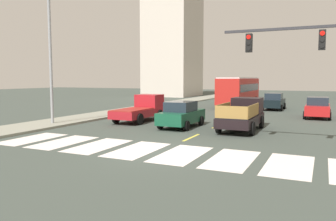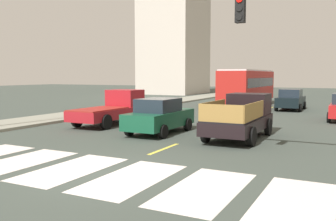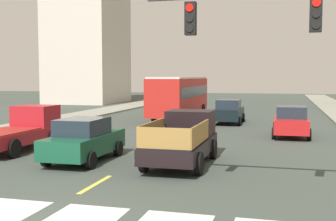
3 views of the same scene
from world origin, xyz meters
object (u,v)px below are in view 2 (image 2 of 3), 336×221
at_px(pickup_stakebed, 242,117).
at_px(sedan_near_left, 291,100).
at_px(sedan_near_right, 159,116).
at_px(city_bus, 248,85).
at_px(pickup_dark, 114,108).

xyz_separation_m(pickup_stakebed, sedan_near_left, (-0.07, 14.87, -0.08)).
bearing_deg(sedan_near_right, sedan_near_left, 75.69).
distance_m(city_bus, sedan_near_left, 4.88).
bearing_deg(pickup_dark, sedan_near_left, 61.72).
distance_m(pickup_stakebed, city_bus, 17.71).
height_order(pickup_stakebed, sedan_near_left, pickup_stakebed).
bearing_deg(city_bus, sedan_near_left, -28.74).
xyz_separation_m(pickup_stakebed, sedan_near_right, (-3.92, -0.69, -0.08)).
height_order(pickup_dark, sedan_near_right, pickup_dark).
bearing_deg(pickup_dark, sedan_near_right, -23.10).
distance_m(pickup_stakebed, sedan_near_right, 3.98).
bearing_deg(pickup_stakebed, sedan_near_left, 89.53).
distance_m(pickup_dark, sedan_near_right, 4.46).
xyz_separation_m(pickup_dark, sedan_near_left, (7.89, 13.69, -0.06)).
xyz_separation_m(city_bus, sedan_near_left, (4.16, -2.30, -1.09)).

